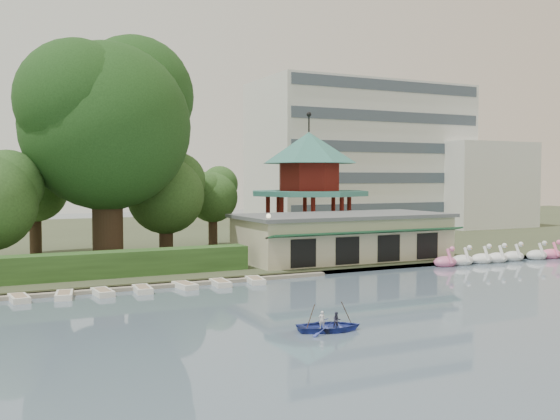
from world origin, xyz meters
TOP-DOWN VIEW (x-y plane):
  - ground_plane at (0.00, 0.00)m, footprint 220.00×220.00m
  - shore at (0.00, 52.00)m, footprint 220.00×70.00m
  - embankment at (0.00, 17.30)m, footprint 220.00×0.60m
  - dock at (-12.00, 17.20)m, footprint 34.00×1.60m
  - boathouse at (10.00, 21.97)m, footprint 18.60×9.39m
  - pavilion at (12.00, 32.00)m, footprint 12.40×12.40m
  - office_building at (32.67, 49.00)m, footprint 38.00×18.00m
  - hedge at (-15.00, 20.50)m, footprint 30.00×2.00m
  - lamp_post at (1.50, 19.00)m, footprint 0.36×0.36m
  - big_tree at (-8.81, 28.22)m, footprint 15.12×14.09m
  - small_trees at (-13.53, 30.62)m, footprint 39.01×16.65m
  - swan_boats at (24.00, 16.55)m, footprint 17.59×2.10m
  - moored_rowboats at (-14.00, 15.86)m, footprint 27.18×2.59m
  - rowboat_with_passengers at (-3.24, 1.54)m, footprint 5.09×4.17m

SIDE VIEW (x-z plane):
  - ground_plane at x=0.00m, z-range 0.00..0.00m
  - dock at x=-12.00m, z-range 0.00..0.24m
  - embankment at x=0.00m, z-range 0.00..0.30m
  - moored_rowboats at x=-14.00m, z-range 0.00..0.36m
  - shore at x=0.00m, z-range 0.00..0.40m
  - swan_boats at x=24.00m, z-range -0.56..1.35m
  - rowboat_with_passengers at x=-3.24m, z-range -0.55..1.47m
  - hedge at x=-15.00m, z-range 0.40..2.20m
  - boathouse at x=10.00m, z-range 0.42..4.32m
  - lamp_post at x=1.50m, z-range 1.20..5.48m
  - small_trees at x=-13.53m, z-range 1.20..10.92m
  - pavilion at x=12.00m, z-range 0.73..14.23m
  - office_building at x=32.67m, z-range -0.27..19.73m
  - big_tree at x=-8.81m, z-range 2.94..22.23m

